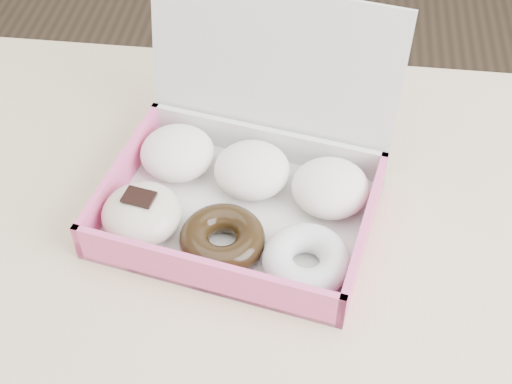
# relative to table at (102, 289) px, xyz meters

# --- Properties ---
(table) EXTENTS (1.20, 0.80, 0.75)m
(table) POSITION_rel_table_xyz_m (0.00, 0.00, 0.00)
(table) COLOR tan
(table) RESTS_ON ground
(donut_box) EXTENTS (0.36, 0.32, 0.23)m
(donut_box) POSITION_rel_table_xyz_m (0.16, 0.09, 0.11)
(donut_box) COLOR silver
(donut_box) RESTS_ON table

